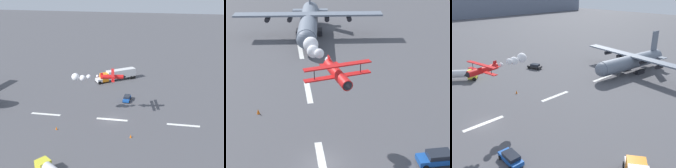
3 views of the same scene
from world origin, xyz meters
TOP-DOWN VIEW (x-y plane):
  - ground_plane at (0.00, 0.00)m, footprint 440.00×440.00m
  - runway_stripe_3 at (0.00, 0.00)m, footprint 8.00×0.90m
  - runway_stripe_4 at (17.79, 0.00)m, footprint 8.00×0.90m
  - runway_stripe_5 at (35.58, 0.00)m, footprint 8.00×0.90m
  - cargo_transport_plane at (44.54, -2.54)m, footprint 26.37×33.97m
  - stunt_biplane_red at (4.86, -0.86)m, footprint 13.43×6.99m
  - fuel_tanker_truck at (6.21, 25.79)m, footprint 8.51×7.22m
  - followme_car_yellow at (-2.13, -12.80)m, footprint 2.14×4.51m
  - airport_staff_sedan at (27.03, 20.02)m, footprint 3.32×4.83m
  - traffic_cone_far at (12.11, 7.57)m, footprint 0.44×0.44m

SIDE VIEW (x-z plane):
  - ground_plane at x=0.00m, z-range 0.00..0.00m
  - runway_stripe_3 at x=0.00m, z-range 0.00..0.01m
  - runway_stripe_4 at x=17.79m, z-range 0.00..0.01m
  - runway_stripe_5 at x=35.58m, z-range 0.00..0.01m
  - traffic_cone_far at x=12.11m, z-range 0.00..0.75m
  - followme_car_yellow at x=-2.13m, z-range 0.05..1.57m
  - airport_staff_sedan at x=27.03m, z-range 0.05..1.57m
  - fuel_tanker_truck at x=6.21m, z-range 0.29..3.19m
  - cargo_transport_plane at x=44.54m, z-range -2.22..9.10m
  - stunt_biplane_red at x=4.86m, z-range 9.90..11.89m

